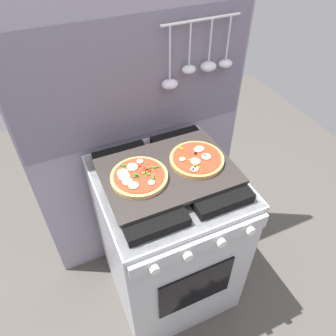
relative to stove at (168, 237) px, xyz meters
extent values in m
plane|color=#4C4742|center=(0.00, 0.00, -0.45)|extent=(4.00, 4.00, 0.00)
cube|color=gray|center=(0.00, 0.34, 0.32)|extent=(1.10, 0.03, 1.55)
cube|color=slate|center=(0.00, 0.32, 0.70)|extent=(1.08, 0.00, 0.56)
cylinder|color=silver|center=(0.28, 0.30, 0.93)|extent=(0.36, 0.01, 0.01)
cylinder|color=silver|center=(0.14, 0.29, 0.82)|extent=(0.01, 0.01, 0.23)
ellipsoid|color=silver|center=(0.14, 0.29, 0.68)|extent=(0.08, 0.06, 0.04)
cylinder|color=silver|center=(0.23, 0.29, 0.84)|extent=(0.01, 0.01, 0.18)
ellipsoid|color=silver|center=(0.23, 0.29, 0.73)|extent=(0.07, 0.06, 0.04)
cylinder|color=silver|center=(0.33, 0.29, 0.84)|extent=(0.01, 0.01, 0.18)
ellipsoid|color=silver|center=(0.33, 0.29, 0.73)|extent=(0.08, 0.06, 0.04)
cylinder|color=silver|center=(0.42, 0.29, 0.84)|extent=(0.01, 0.01, 0.19)
ellipsoid|color=silver|center=(0.42, 0.29, 0.72)|extent=(0.07, 0.06, 0.04)
cube|color=#B7BABF|center=(0.00, 0.00, -0.02)|extent=(0.60, 0.60, 0.86)
cube|color=black|center=(0.00, 0.00, 0.40)|extent=(0.59, 0.59, 0.01)
cube|color=black|center=(-0.14, 0.00, 0.43)|extent=(0.24, 0.51, 0.04)
cube|color=black|center=(0.14, 0.00, 0.43)|extent=(0.24, 0.51, 0.04)
cube|color=#B7BABF|center=(0.00, -0.31, 0.35)|extent=(0.58, 0.02, 0.07)
cylinder|color=silver|center=(-0.20, -0.33, 0.35)|extent=(0.04, 0.02, 0.04)
cylinder|color=silver|center=(-0.07, -0.33, 0.35)|extent=(0.04, 0.02, 0.04)
cylinder|color=silver|center=(0.07, -0.33, 0.35)|extent=(0.04, 0.02, 0.04)
cylinder|color=silver|center=(0.20, -0.33, 0.35)|extent=(0.04, 0.02, 0.04)
cube|color=black|center=(0.00, -0.30, 0.00)|extent=(0.36, 0.01, 0.28)
cube|color=#2D2826|center=(0.00, 0.00, 0.46)|extent=(0.54, 0.38, 0.02)
cylinder|color=tan|center=(-0.13, 0.00, 0.47)|extent=(0.23, 0.23, 0.02)
cylinder|color=red|center=(-0.13, 0.00, 0.49)|extent=(0.20, 0.20, 0.00)
ellipsoid|color=beige|center=(-0.18, 0.01, 0.49)|extent=(0.05, 0.05, 0.01)
ellipsoid|color=beige|center=(-0.17, -0.05, 0.49)|extent=(0.04, 0.04, 0.01)
ellipsoid|color=beige|center=(-0.14, 0.05, 0.49)|extent=(0.05, 0.05, 0.01)
ellipsoid|color=beige|center=(-0.18, -0.02, 0.49)|extent=(0.04, 0.04, 0.01)
ellipsoid|color=beige|center=(-0.10, -0.06, 0.49)|extent=(0.03, 0.03, 0.01)
ellipsoid|color=beige|center=(-0.18, 0.03, 0.49)|extent=(0.05, 0.05, 0.01)
ellipsoid|color=beige|center=(-0.10, 0.07, 0.49)|extent=(0.03, 0.03, 0.01)
cube|color=#19721E|center=(-0.08, 0.02, 0.49)|extent=(0.02, 0.02, 0.00)
cube|color=gold|center=(-0.13, 0.04, 0.49)|extent=(0.02, 0.02, 0.00)
cube|color=red|center=(-0.11, 0.05, 0.49)|extent=(0.03, 0.01, 0.00)
cube|color=red|center=(-0.10, 0.02, 0.49)|extent=(0.02, 0.02, 0.00)
cube|color=#19721E|center=(-0.10, -0.01, 0.49)|extent=(0.01, 0.03, 0.00)
cube|color=#19721E|center=(-0.05, 0.01, 0.49)|extent=(0.02, 0.01, 0.00)
cube|color=red|center=(-0.08, 0.01, 0.49)|extent=(0.02, 0.02, 0.00)
cube|color=#19721E|center=(-0.17, 0.07, 0.49)|extent=(0.02, 0.02, 0.00)
cube|color=#19721E|center=(-0.14, -0.01, 0.49)|extent=(0.03, 0.02, 0.00)
cube|color=gold|center=(-0.10, 0.00, 0.49)|extent=(0.02, 0.01, 0.00)
cube|color=#19721E|center=(-0.08, -0.04, 0.49)|extent=(0.02, 0.02, 0.00)
cube|color=#19721E|center=(-0.14, 0.00, 0.49)|extent=(0.02, 0.03, 0.00)
cylinder|color=tan|center=(0.13, 0.00, 0.47)|extent=(0.23, 0.23, 0.02)
cylinder|color=red|center=(0.13, 0.00, 0.49)|extent=(0.20, 0.20, 0.00)
ellipsoid|color=beige|center=(0.07, 0.01, 0.49)|extent=(0.03, 0.02, 0.01)
ellipsoid|color=beige|center=(0.09, -0.06, 0.49)|extent=(0.03, 0.03, 0.01)
ellipsoid|color=beige|center=(0.16, 0.04, 0.49)|extent=(0.04, 0.04, 0.01)
ellipsoid|color=beige|center=(0.11, -0.02, 0.49)|extent=(0.04, 0.04, 0.01)
ellipsoid|color=beige|center=(0.17, -0.02, 0.49)|extent=(0.04, 0.04, 0.01)
ellipsoid|color=beige|center=(0.17, 0.04, 0.49)|extent=(0.04, 0.04, 0.01)
cube|color=gold|center=(0.10, -0.06, 0.49)|extent=(0.02, 0.02, 0.00)
sphere|color=black|center=(0.09, -0.06, 0.49)|extent=(0.01, 0.01, 0.01)
cube|color=gold|center=(0.10, 0.08, 0.49)|extent=(0.02, 0.02, 0.00)
cube|color=#19721E|center=(0.15, 0.04, 0.49)|extent=(0.03, 0.02, 0.00)
cube|color=gold|center=(0.10, -0.04, 0.49)|extent=(0.03, 0.02, 0.00)
sphere|color=black|center=(0.16, -0.01, 0.49)|extent=(0.01, 0.01, 0.01)
sphere|color=black|center=(0.08, -0.07, 0.49)|extent=(0.01, 0.01, 0.01)
cube|color=gold|center=(0.10, -0.01, 0.49)|extent=(0.02, 0.02, 0.00)
sphere|color=black|center=(0.14, 0.02, 0.49)|extent=(0.01, 0.01, 0.01)
camera|label=1|loc=(-0.40, -0.88, 1.38)|focal=34.59mm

